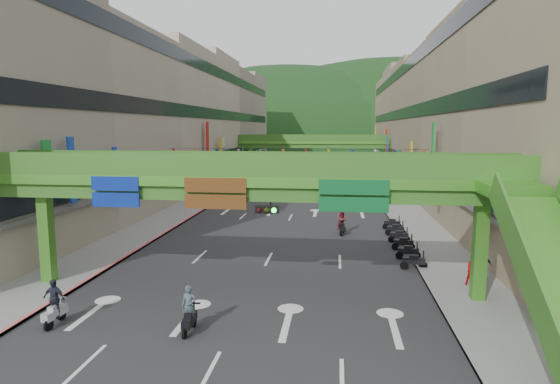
{
  "coord_description": "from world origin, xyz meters",
  "views": [
    {
      "loc": [
        4.21,
        -16.52,
        8.3
      ],
      "look_at": [
        0.0,
        18.0,
        3.5
      ],
      "focal_mm": 30.0,
      "sensor_mm": 36.0,
      "label": 1
    }
  ],
  "objects": [
    {
      "name": "building_row_right",
      "position": [
        18.93,
        50.0,
        9.46
      ],
      "size": [
        12.8,
        95.0,
        19.0
      ],
      "color": "gray",
      "rests_on": "ground"
    },
    {
      "name": "car_silver",
      "position": [
        -7.0,
        35.0,
        0.61
      ],
      "size": [
        1.86,
        3.88,
        1.23
      ],
      "primitive_type": "imported",
      "rotation": [
        0.0,
        0.0,
        -0.16
      ],
      "color": "#999A9F",
      "rests_on": "ground"
    },
    {
      "name": "curb_left",
      "position": [
        -9.1,
        50.0,
        0.09
      ],
      "size": [
        0.2,
        140.0,
        0.18
      ],
      "primitive_type": "cube",
      "color": "#CC5959",
      "rests_on": "ground"
    },
    {
      "name": "bunting_string",
      "position": [
        0.0,
        30.0,
        5.96
      ],
      "size": [
        26.0,
        0.36,
        0.47
      ],
      "color": "black",
      "rests_on": "ground"
    },
    {
      "name": "building_row_left",
      "position": [
        -18.93,
        50.0,
        9.46
      ],
      "size": [
        12.8,
        95.0,
        19.0
      ],
      "color": "#9E937F",
      "rests_on": "ground"
    },
    {
      "name": "scooter_rider_far",
      "position": [
        -6.42,
        42.8,
        0.99
      ],
      "size": [
        0.87,
        1.59,
        1.96
      ],
      "color": "#770000",
      "rests_on": "ground"
    },
    {
      "name": "sidewalk_right",
      "position": [
        11.0,
        50.0,
        0.07
      ],
      "size": [
        4.0,
        140.0,
        0.15
      ],
      "primitive_type": "cube",
      "color": "gray",
      "rests_on": "ground"
    },
    {
      "name": "overpass_near",
      "position": [
        0.93,
        5.38,
        5.21
      ],
      "size": [
        28.0,
        12.27,
        7.1
      ],
      "color": "#4C9E2D",
      "rests_on": "ground"
    },
    {
      "name": "scooter_rider_left",
      "position": [
        -7.5,
        1.0,
        1.01
      ],
      "size": [
        1.02,
        1.6,
        2.03
      ],
      "color": "#9B9BA3",
      "rests_on": "ground"
    },
    {
      "name": "hill_right",
      "position": [
        25.0,
        180.0,
        0.0
      ],
      "size": [
        208.0,
        176.0,
        128.0
      ],
      "primitive_type": "ellipsoid",
      "color": "#1C4419",
      "rests_on": "ground"
    },
    {
      "name": "sidewalk_left",
      "position": [
        -11.0,
        50.0,
        0.07
      ],
      "size": [
        4.0,
        140.0,
        0.15
      ],
      "primitive_type": "cube",
      "color": "gray",
      "rests_on": "ground"
    },
    {
      "name": "hill_left",
      "position": [
        -15.0,
        160.0,
        0.0
      ],
      "size": [
        168.0,
        140.0,
        112.0
      ],
      "primitive_type": "ellipsoid",
      "color": "#1C4419",
      "rests_on": "ground"
    },
    {
      "name": "road_slab",
      "position": [
        0.0,
        50.0,
        0.01
      ],
      "size": [
        18.0,
        140.0,
        0.02
      ],
      "primitive_type": "cube",
      "color": "#28282B",
      "rests_on": "ground"
    },
    {
      "name": "parked_scooter_row",
      "position": [
        8.8,
        16.35,
        0.52
      ],
      "size": [
        1.6,
        11.6,
        1.08
      ],
      "color": "black",
      "rests_on": "ground"
    },
    {
      "name": "curb_right",
      "position": [
        9.1,
        50.0,
        0.09
      ],
      "size": [
        0.2,
        140.0,
        0.18
      ],
      "primitive_type": "cube",
      "color": "gray",
      "rests_on": "ground"
    },
    {
      "name": "ground",
      "position": [
        0.0,
        0.0,
        0.0
      ],
      "size": [
        320.0,
        320.0,
        0.0
      ],
      "primitive_type": "plane",
      "color": "black",
      "rests_on": "ground"
    },
    {
      "name": "car_yellow",
      "position": [
        2.44,
        50.67,
        0.69
      ],
      "size": [
        1.87,
        4.13,
        1.37
      ],
      "primitive_type": "imported",
      "rotation": [
        0.0,
        0.0,
        -0.06
      ],
      "color": "gold",
      "rests_on": "ground"
    },
    {
      "name": "scooter_rider_near",
      "position": [
        -1.64,
        1.0,
        0.91
      ],
      "size": [
        0.61,
        1.6,
        1.98
      ],
      "color": "black",
      "rests_on": "ground"
    },
    {
      "name": "pedestrian_blue",
      "position": [
        12.2,
        39.13,
        0.89
      ],
      "size": [
        0.91,
        0.66,
        1.79
      ],
      "primitive_type": "imported",
      "rotation": [
        0.0,
        0.0,
        3.3
      ],
      "color": "#304658",
      "rests_on": "ground"
    },
    {
      "name": "overpass_far",
      "position": [
        0.0,
        65.0,
        5.4
      ],
      "size": [
        28.0,
        2.2,
        7.1
      ],
      "color": "#4C9E2D",
      "rests_on": "ground"
    },
    {
      "name": "scooter_rider_mid",
      "position": [
        4.69,
        19.55,
        1.15
      ],
      "size": [
        1.01,
        1.59,
        2.2
      ],
      "color": "black",
      "rests_on": "ground"
    },
    {
      "name": "pedestrian_red",
      "position": [
        11.35,
        8.0,
        0.82
      ],
      "size": [
        0.8,
        0.62,
        1.63
      ],
      "primitive_type": "imported",
      "rotation": [
        0.0,
        0.0,
        -0.0
      ],
      "color": "#C00608",
      "rests_on": "ground"
    },
    {
      "name": "pedestrian_dark",
      "position": [
        12.2,
        9.21,
        0.75
      ],
      "size": [
        0.93,
        0.51,
        1.49
      ],
      "primitive_type": "imported",
      "rotation": [
        0.0,
        0.0,
        -0.18
      ],
      "color": "black",
      "rests_on": "ground"
    }
  ]
}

